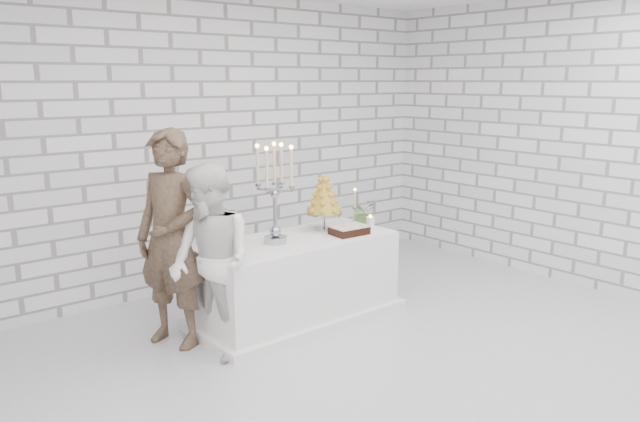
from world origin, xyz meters
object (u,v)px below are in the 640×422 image
at_px(croquembouche, 324,202).
at_px(bride, 211,262).
at_px(groom, 171,239).
at_px(cake_table, 297,279).
at_px(candelabra, 275,193).

bearing_deg(croquembouche, bride, -168.14).
bearing_deg(groom, cake_table, 54.20).
height_order(groom, candelabra, groom).
height_order(bride, croquembouche, bride).
height_order(groom, croquembouche, groom).
bearing_deg(candelabra, groom, 166.72).
xyz_separation_m(cake_table, bride, (-0.97, -0.19, 0.39)).
distance_m(groom, bride, 0.44).
bearing_deg(croquembouche, candelabra, -171.77).
distance_m(bride, croquembouche, 1.43).
relative_size(groom, bride, 1.16).
xyz_separation_m(bride, croquembouche, (1.37, 0.29, 0.26)).
bearing_deg(bride, cake_table, 99.00).
bearing_deg(bride, candelabra, 102.84).
bearing_deg(bride, groom, -164.70).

